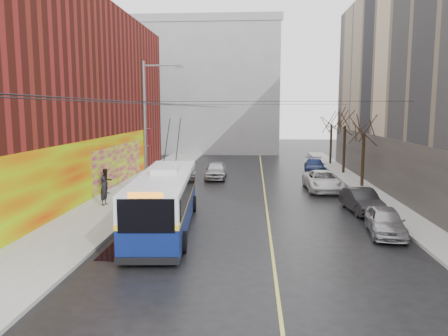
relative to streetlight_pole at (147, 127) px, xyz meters
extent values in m
plane|color=black|center=(6.14, -10.00, -4.85)|extent=(140.00, 140.00, 0.00)
cube|color=gray|center=(-1.86, 2.00, -4.77)|extent=(4.00, 60.00, 0.15)
cube|color=gray|center=(15.14, 2.00, -4.77)|extent=(2.00, 60.00, 0.15)
cube|color=#BFB74C|center=(7.64, 4.00, -4.84)|extent=(0.12, 50.00, 0.01)
cube|color=#5A1912|center=(-9.86, 4.00, 2.15)|extent=(12.00, 36.00, 14.00)
cube|color=red|center=(-3.82, 0.00, -2.85)|extent=(0.08, 28.00, 4.00)
cube|color=#A30561|center=(-3.78, 6.00, -3.25)|extent=(0.06, 12.00, 3.20)
cube|color=#4C4742|center=(16.11, 4.00, -2.85)|extent=(0.06, 36.00, 4.00)
cube|color=gray|center=(0.14, 35.00, 4.15)|extent=(20.00, 12.00, 18.00)
cube|color=gray|center=(0.14, 29.10, 12.65)|extent=(20.50, 0.40, 1.00)
cylinder|color=slate|center=(-0.16, 0.00, -0.35)|extent=(0.20, 0.20, 9.00)
cube|color=#4D0B0B|center=(0.19, 0.00, -0.65)|extent=(0.04, 0.60, 1.10)
cylinder|color=slate|center=(1.04, 0.00, 3.85)|extent=(2.40, 0.10, 0.10)
cube|color=slate|center=(2.14, 0.00, 3.75)|extent=(0.50, 0.22, 0.12)
cylinder|color=black|center=(2.34, 5.00, 1.35)|extent=(0.02, 60.00, 0.02)
cylinder|color=black|center=(3.34, 5.00, 1.35)|extent=(0.02, 60.00, 0.02)
cylinder|color=black|center=(6.14, -4.00, 1.55)|extent=(18.00, 0.02, 0.02)
cylinder|color=black|center=(6.14, 12.00, 1.55)|extent=(18.00, 0.02, 0.02)
cylinder|color=black|center=(15.14, 6.00, -2.75)|extent=(0.24, 0.24, 4.20)
cylinder|color=black|center=(15.14, 13.00, -2.61)|extent=(0.24, 0.24, 4.48)
cylinder|color=black|center=(15.14, 20.00, -2.66)|extent=(0.24, 0.24, 4.37)
cube|color=black|center=(1.76, -9.99, -4.84)|extent=(2.56, 2.75, 0.01)
ellipsoid|color=slate|center=(4.34, 0.40, 2.23)|extent=(0.44, 0.20, 0.12)
ellipsoid|color=slate|center=(5.03, -0.42, 3.81)|extent=(0.44, 0.20, 0.12)
ellipsoid|color=slate|center=(2.96, 1.07, 2.29)|extent=(0.44, 0.20, 0.12)
cube|color=#0B1956|center=(2.40, -6.50, -3.96)|extent=(3.29, 11.32, 1.40)
cube|color=silver|center=(2.40, -6.50, -2.66)|extent=(3.29, 11.32, 1.21)
cube|color=yellow|center=(2.40, -6.50, -3.27)|extent=(3.33, 11.36, 0.20)
cube|color=black|center=(2.84, -12.08, -2.80)|extent=(2.14, 0.21, 1.30)
cube|color=black|center=(1.96, -0.92, -2.80)|extent=(2.14, 0.21, 1.12)
cube|color=black|center=(1.18, -6.60, -2.75)|extent=(0.84, 10.21, 0.93)
cube|color=black|center=(3.63, -6.40, -2.75)|extent=(0.84, 10.21, 0.93)
cube|color=silver|center=(2.33, -5.57, -1.92)|extent=(1.52, 2.89, 0.28)
cube|color=black|center=(2.85, -12.11, -4.52)|extent=(2.42, 0.30, 0.28)
cylinder|color=black|center=(1.49, -10.31, -4.38)|extent=(0.35, 0.95, 0.93)
cylinder|color=black|center=(3.90, -10.12, -4.38)|extent=(0.35, 0.95, 0.93)
cylinder|color=black|center=(0.91, -2.88, -4.38)|extent=(0.35, 0.95, 0.93)
cylinder|color=black|center=(3.32, -2.69, -4.38)|extent=(0.35, 0.95, 0.93)
cylinder|color=black|center=(1.75, -2.35, -0.57)|extent=(0.31, 3.23, 2.29)
cylinder|color=black|center=(2.40, -2.30, -0.57)|extent=(0.31, 3.23, 2.29)
imported|color=#A6A5AA|center=(13.13, -6.87, -4.18)|extent=(2.02, 4.10, 1.34)
imported|color=black|center=(13.14, -2.19, -4.16)|extent=(1.92, 4.31, 1.38)
imported|color=silver|center=(11.94, 4.56, -4.12)|extent=(2.59, 5.32, 1.46)
imported|color=navy|center=(12.60, 13.77, -4.18)|extent=(2.22, 4.70, 1.33)
imported|color=#BBBBC0|center=(3.57, 9.60, -4.11)|extent=(1.78, 4.34, 1.48)
imported|color=black|center=(-2.28, -1.96, -3.81)|extent=(0.53, 0.71, 1.77)
imported|color=black|center=(-3.35, 1.50, -3.81)|extent=(1.08, 1.09, 1.77)
camera|label=1|loc=(6.81, -27.64, 1.15)|focal=35.00mm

